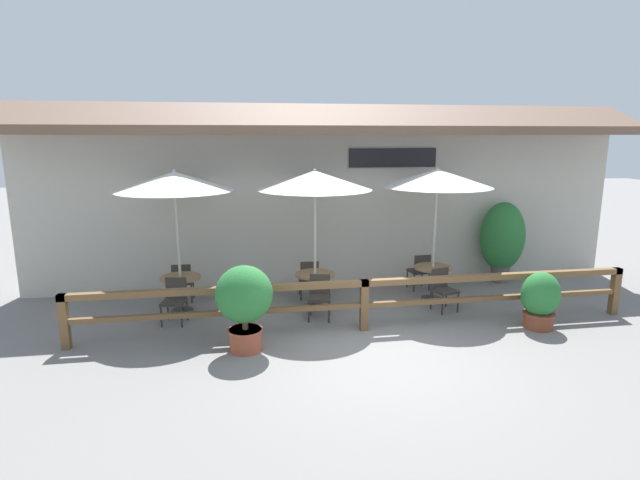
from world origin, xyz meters
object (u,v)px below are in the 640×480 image
(chair_far_wallside, at_px, (420,270))
(potted_plant_entrance_palm, at_px, (540,299))
(chair_near_streetside, at_px, (175,299))
(patio_umbrella_middle, at_px, (315,180))
(chair_middle_wallside, at_px, (309,277))
(patio_umbrella_near, at_px, (175,181))
(chair_near_wallside, at_px, (182,280))
(potted_plant_corner_fern, at_px, (244,300))
(patio_umbrella_far, at_px, (437,178))
(dining_table_near, at_px, (181,284))
(dining_table_middle, at_px, (315,280))
(dining_table_far, at_px, (433,273))
(chair_middle_streetside, at_px, (320,295))
(chair_far_streetside, at_px, (443,288))
(potted_plant_broad_leaf, at_px, (502,238))

(chair_far_wallside, relative_size, potted_plant_entrance_palm, 0.80)
(chair_near_streetside, xyz_separation_m, potted_plant_entrance_palm, (6.69, -1.37, 0.07))
(patio_umbrella_middle, bearing_deg, chair_middle_wallside, 93.22)
(patio_umbrella_near, distance_m, patio_umbrella_middle, 2.72)
(chair_near_wallside, relative_size, potted_plant_corner_fern, 0.59)
(patio_umbrella_near, relative_size, chair_near_streetside, 3.36)
(chair_near_wallside, xyz_separation_m, patio_umbrella_far, (5.34, -0.70, 2.16))
(dining_table_near, bearing_deg, patio_umbrella_far, -0.95)
(dining_table_middle, relative_size, potted_plant_corner_fern, 0.55)
(dining_table_near, bearing_deg, chair_near_wallside, 93.07)
(dining_table_near, distance_m, dining_table_far, 5.31)
(dining_table_far, bearing_deg, dining_table_middle, -177.53)
(dining_table_near, bearing_deg, chair_middle_streetside, -16.99)
(chair_middle_wallside, bearing_deg, patio_umbrella_near, 11.14)
(chair_middle_streetside, xyz_separation_m, potted_plant_entrance_palm, (3.93, -1.16, 0.07))
(chair_far_streetside, relative_size, chair_far_wallside, 1.00)
(patio_umbrella_near, relative_size, dining_table_near, 3.58)
(chair_middle_streetside, bearing_deg, dining_table_near, 175.70)
(chair_middle_streetside, distance_m, chair_far_wallside, 2.94)
(dining_table_near, bearing_deg, dining_table_far, -0.95)
(dining_table_near, bearing_deg, chair_near_streetside, -94.79)
(dining_table_near, height_order, dining_table_far, same)
(chair_near_wallside, height_order, chair_far_streetside, same)
(chair_near_wallside, relative_size, dining_table_middle, 1.07)
(potted_plant_corner_fern, bearing_deg, patio_umbrella_far, 26.46)
(patio_umbrella_middle, distance_m, chair_middle_wallside, 2.25)
(patio_umbrella_near, relative_size, chair_middle_streetside, 3.36)
(chair_far_wallside, xyz_separation_m, potted_plant_entrance_palm, (1.36, -2.59, 0.07))
(chair_near_wallside, distance_m, chair_far_wallside, 5.31)
(patio_umbrella_far, height_order, potted_plant_corner_fern, patio_umbrella_far)
(potted_plant_corner_fern, bearing_deg, chair_near_streetside, 130.98)
(dining_table_middle, relative_size, chair_far_wallside, 0.94)
(chair_near_streetside, xyz_separation_m, potted_plant_broad_leaf, (7.52, 1.56, 0.60))
(patio_umbrella_near, distance_m, chair_middle_streetside, 3.56)
(dining_table_far, relative_size, potted_plant_corner_fern, 0.55)
(chair_near_streetside, height_order, patio_umbrella_middle, patio_umbrella_middle)
(dining_table_near, xyz_separation_m, patio_umbrella_middle, (2.71, -0.20, 2.05))
(dining_table_near, xyz_separation_m, chair_middle_wallside, (2.67, 0.42, -0.11))
(patio_umbrella_middle, bearing_deg, potted_plant_corner_fern, -127.44)
(patio_umbrella_middle, relative_size, dining_table_middle, 3.58)
(potted_plant_broad_leaf, bearing_deg, dining_table_middle, -166.52)
(chair_near_wallside, bearing_deg, chair_middle_wallside, 177.15)
(chair_middle_streetside, xyz_separation_m, chair_middle_wallside, (-0.03, 1.25, 0.00))
(patio_umbrella_middle, height_order, chair_far_wallside, patio_umbrella_middle)
(potted_plant_entrance_palm, bearing_deg, patio_umbrella_far, 124.88)
(chair_far_wallside, height_order, potted_plant_corner_fern, potted_plant_corner_fern)
(chair_near_streetside, bearing_deg, dining_table_far, 16.40)
(patio_umbrella_middle, relative_size, chair_far_streetside, 3.36)
(patio_umbrella_near, distance_m, patio_umbrella_far, 5.31)
(dining_table_middle, distance_m, dining_table_far, 2.60)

